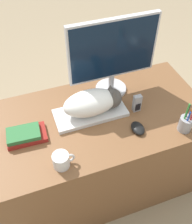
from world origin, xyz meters
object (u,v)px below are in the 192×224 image
object	(u,v)px
computer_mouse	(138,128)
book_stack	(25,135)
keyboard	(90,113)
pen_cup	(186,123)
phone	(137,103)
coffee_mug	(62,160)
monitor	(113,53)
cat	(94,102)

from	to	relation	value
computer_mouse	book_stack	world-z (taller)	book_stack
keyboard	pen_cup	size ratio (longest dim) A/B	2.13
pen_cup	phone	bearing A→B (deg)	129.46
keyboard	coffee_mug	xyz separation A→B (m)	(-0.24, -0.28, 0.03)
monitor	book_stack	bearing A→B (deg)	-160.31
keyboard	book_stack	xyz separation A→B (m)	(-0.38, -0.05, 0.01)
cat	coffee_mug	size ratio (longest dim) A/B	3.10
keyboard	phone	distance (m)	0.28
pen_cup	monitor	bearing A→B (deg)	120.05
computer_mouse	coffee_mug	bearing A→B (deg)	-170.20
coffee_mug	book_stack	world-z (taller)	coffee_mug
monitor	phone	xyz separation A→B (m)	(0.07, -0.22, -0.22)
book_stack	coffee_mug	bearing A→B (deg)	-58.93
keyboard	phone	xyz separation A→B (m)	(0.27, -0.06, 0.04)
pen_cup	keyboard	bearing A→B (deg)	147.92
cat	book_stack	size ratio (longest dim) A/B	1.60
monitor	pen_cup	distance (m)	0.56
cat	computer_mouse	bearing A→B (deg)	-47.79
computer_mouse	book_stack	distance (m)	0.61
monitor	coffee_mug	world-z (taller)	monitor
cat	book_stack	xyz separation A→B (m)	(-0.41, -0.05, -0.07)
pen_cup	coffee_mug	bearing A→B (deg)	179.70
keyboard	monitor	size ratio (longest dim) A/B	0.79
cat	phone	distance (m)	0.25
keyboard	phone	world-z (taller)	phone
keyboard	computer_mouse	size ratio (longest dim) A/B	4.16
keyboard	monitor	world-z (taller)	monitor
cat	pen_cup	distance (m)	0.52
monitor	pen_cup	bearing A→B (deg)	-59.95
keyboard	book_stack	bearing A→B (deg)	-173.07
cat	pen_cup	world-z (taller)	pen_cup
cat	coffee_mug	world-z (taller)	cat
cat	coffee_mug	bearing A→B (deg)	-133.75
computer_mouse	phone	xyz separation A→B (m)	(0.06, 0.14, 0.04)
keyboard	coffee_mug	size ratio (longest dim) A/B	3.77
phone	coffee_mug	bearing A→B (deg)	-156.65
book_stack	phone	bearing A→B (deg)	-1.10
monitor	coffee_mug	size ratio (longest dim) A/B	4.78
cat	pen_cup	bearing A→B (deg)	-33.54
pen_cup	phone	xyz separation A→B (m)	(-0.18, 0.22, 0.00)
coffee_mug	phone	xyz separation A→B (m)	(0.51, 0.22, 0.01)
monitor	coffee_mug	xyz separation A→B (m)	(-0.44, -0.44, -0.24)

